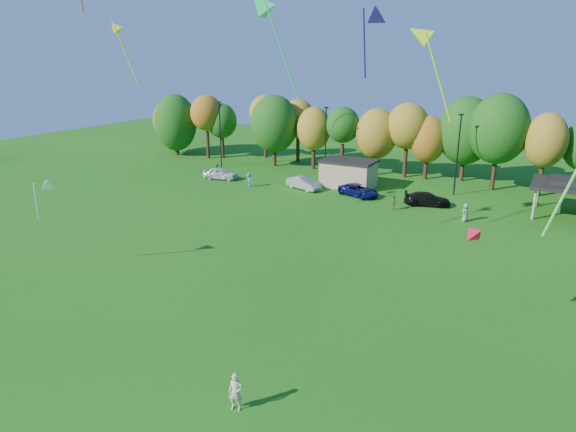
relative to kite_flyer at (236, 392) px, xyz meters
The scene contains 19 objects.
ground 2.62m from the kite_flyer, 111.63° to the left, with size 160.00×160.00×0.00m, color #19600F.
tree_line 48.10m from the kite_flyer, 92.32° to the left, with size 93.57×10.55×11.15m.
lamp_posts 42.49m from the kite_flyer, 88.52° to the left, with size 64.50×0.25×9.09m.
utility_building 41.74m from the kite_flyer, 105.15° to the left, with size 6.30×4.30×3.25m.
kite_flyer is the anchor object (origin of this frame).
car_a 44.82m from the kite_flyer, 126.44° to the left, with size 1.78×4.42×1.51m, color silver.
car_b 39.57m from the kite_flyer, 112.32° to the left, with size 1.56×4.49×1.48m, color #9F9FA4.
car_c 37.68m from the kite_flyer, 102.63° to the left, with size 2.20×4.78×1.33m, color #0D1153.
car_d 36.69m from the kite_flyer, 90.86° to the left, with size 1.93×4.75×1.38m, color black.
far_person_0 33.25m from the kite_flyer, 83.14° to the left, with size 0.85×0.56×1.75m, color #739C6B.
far_person_1 33.59m from the kite_flyer, 95.43° to the left, with size 0.91×0.38×1.56m, color #586B41.
far_person_2 46.43m from the kite_flyer, 126.89° to the left, with size 0.82×0.64×1.68m, color #4A72A3.
far_person_4 40.50m from the kite_flyer, 121.75° to the left, with size 1.09×0.63×1.69m, color #4966A0.
kite_3 14.83m from the kite_flyer, 55.55° to the left, with size 1.57×1.55×1.28m.
kite_4 26.45m from the kite_flyer, 117.40° to the left, with size 4.60×2.24×7.62m.
kite_5 21.71m from the kite_flyer, 161.91° to the left, with size 2.07×1.64×3.45m.
kite_7 32.35m from the kite_flyer, 143.43° to the left, with size 3.08×1.38×5.27m.
kite_9 22.10m from the kite_flyer, 87.75° to the left, with size 1.53×2.84×4.55m.
kite_14 20.77m from the kite_flyer, 75.96° to the left, with size 3.29×1.81×5.48m.
Camera 1 is at (12.15, -18.20, 15.26)m, focal length 32.00 mm.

